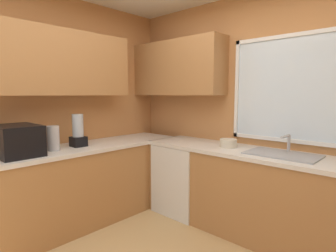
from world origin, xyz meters
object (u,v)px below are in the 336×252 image
object	(u,v)px
sink_assembly	(283,154)
blender_appliance	(78,132)
dishwasher	(185,178)
kettle	(53,138)
bowl	(228,143)
microwave	(17,140)

from	to	relation	value
sink_assembly	blender_appliance	bearing A→B (deg)	-148.99
dishwasher	kettle	distance (m)	1.61
sink_assembly	bowl	world-z (taller)	sink_assembly
blender_appliance	kettle	bearing A→B (deg)	-86.05
dishwasher	bowl	xyz separation A→B (m)	(0.59, 0.03, 0.51)
dishwasher	blender_appliance	xyz separation A→B (m)	(-0.66, -1.07, 0.63)
dishwasher	sink_assembly	world-z (taller)	sink_assembly
microwave	sink_assembly	bearing A→B (deg)	43.38
microwave	sink_assembly	size ratio (longest dim) A/B	0.74
kettle	blender_appliance	bearing A→B (deg)	93.95
kettle	blender_appliance	distance (m)	0.29
microwave	kettle	size ratio (longest dim) A/B	1.87
microwave	blender_appliance	size ratio (longest dim) A/B	1.33
dishwasher	kettle	xyz separation A→B (m)	(-0.64, -1.35, 0.59)
kettle	blender_appliance	xyz separation A→B (m)	(-0.02, 0.29, 0.03)
kettle	blender_appliance	world-z (taller)	blender_appliance
kettle	bowl	world-z (taller)	kettle
bowl	blender_appliance	xyz separation A→B (m)	(-1.25, -1.10, 0.12)
dishwasher	sink_assembly	size ratio (longest dim) A/B	1.29
dishwasher	bowl	distance (m)	0.78
dishwasher	blender_appliance	size ratio (longest dim) A/B	2.33
bowl	blender_appliance	bearing A→B (deg)	-138.68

